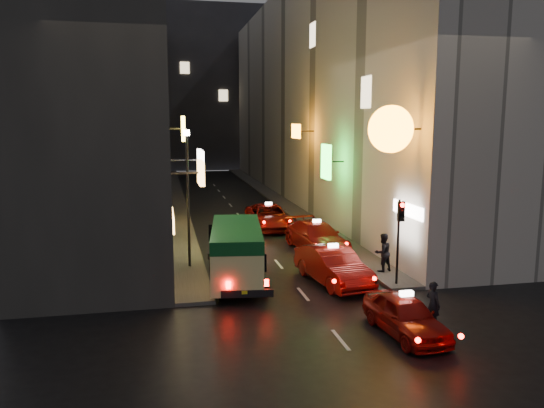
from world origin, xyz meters
TOP-DOWN VIEW (x-y plane):
  - ground at (0.00, 0.00)m, footprint 120.00×120.00m
  - building_left at (-8.00, 33.99)m, footprint 7.67×52.00m
  - building_right at (8.00, 33.99)m, footprint 8.24×52.00m
  - building_far at (0.00, 66.00)m, footprint 30.00×10.00m
  - sidewalk_left at (-4.25, 34.00)m, footprint 1.50×52.00m
  - sidewalk_right at (4.25, 34.00)m, footprint 1.50×52.00m
  - minibus at (-2.38, 10.39)m, footprint 2.71×5.92m
  - taxi_near at (2.17, 4.00)m, footprint 2.29×4.83m
  - taxi_second at (1.59, 9.64)m, footprint 3.16×5.92m
  - taxi_third at (2.54, 15.24)m, footprint 2.98×5.72m
  - taxi_far at (1.20, 21.38)m, footprint 2.39×5.56m
  - pedestrian_crossing at (3.30, 4.34)m, footprint 0.53×0.68m
  - pedestrian_sidewalk at (4.16, 10.41)m, footprint 0.83×0.64m
  - traffic_light at (4.00, 8.47)m, footprint 0.26×0.43m
  - lamp_post at (-4.20, 13.00)m, footprint 0.28×0.28m

SIDE VIEW (x-z plane):
  - ground at x=0.00m, z-range 0.00..0.00m
  - sidewalk_left at x=-4.25m, z-range 0.00..0.15m
  - sidewalk_right at x=4.25m, z-range 0.00..0.15m
  - taxi_near at x=2.17m, z-range -0.08..1.58m
  - taxi_third at x=2.54m, z-range -0.08..1.82m
  - taxi_far at x=1.20m, z-range -0.08..1.84m
  - taxi_second at x=1.59m, z-range -0.08..1.88m
  - pedestrian_crossing at x=3.30m, z-range 0.00..1.79m
  - pedestrian_sidewalk at x=4.16m, z-range 0.15..2.09m
  - minibus at x=-2.38m, z-range 0.32..2.77m
  - traffic_light at x=4.00m, z-range 0.94..4.44m
  - lamp_post at x=-4.20m, z-range 0.61..6.84m
  - building_left at x=-8.00m, z-range 0.00..18.00m
  - building_right at x=8.00m, z-range 0.00..18.00m
  - building_far at x=0.00m, z-range 0.00..22.00m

